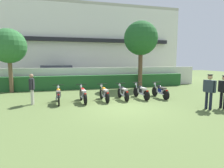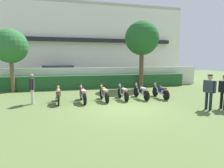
% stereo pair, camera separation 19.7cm
% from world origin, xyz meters
% --- Properties ---
extents(ground, '(60.00, 60.00, 0.00)m').
position_xyz_m(ground, '(0.00, 0.00, 0.00)').
color(ground, '#566B38').
extents(building, '(20.37, 6.50, 8.26)m').
position_xyz_m(building, '(0.00, 14.03, 4.13)').
color(building, white).
rests_on(building, ground).
extents(compound_wall, '(19.35, 0.30, 1.71)m').
position_xyz_m(compound_wall, '(0.00, 7.62, 0.86)').
color(compound_wall, silver).
rests_on(compound_wall, ground).
extents(hedge_row, '(15.48, 0.70, 1.10)m').
position_xyz_m(hedge_row, '(0.00, 6.92, 0.55)').
color(hedge_row, '#235628').
rests_on(hedge_row, ground).
extents(parked_car, '(4.63, 2.36, 1.89)m').
position_xyz_m(parked_car, '(-3.26, 9.33, 0.94)').
color(parked_car, '#9EA3A8').
rests_on(parked_car, ground).
extents(tree_near_inspector, '(2.44, 2.44, 4.57)m').
position_xyz_m(tree_near_inspector, '(-6.50, 6.42, 3.32)').
color(tree_near_inspector, brown).
rests_on(tree_near_inspector, ground).
extents(tree_far_side, '(2.80, 2.80, 5.56)m').
position_xyz_m(tree_far_side, '(3.50, 6.19, 4.11)').
color(tree_far_side, brown).
rests_on(tree_far_side, ground).
extents(motorcycle_in_row_0, '(0.60, 1.89, 0.97)m').
position_xyz_m(motorcycle_in_row_0, '(-3.10, 1.97, 0.45)').
color(motorcycle_in_row_0, black).
rests_on(motorcycle_in_row_0, ground).
extents(motorcycle_in_row_1, '(0.60, 1.93, 0.97)m').
position_xyz_m(motorcycle_in_row_1, '(-1.78, 1.88, 0.45)').
color(motorcycle_in_row_1, black).
rests_on(motorcycle_in_row_1, ground).
extents(motorcycle_in_row_2, '(0.60, 1.83, 0.95)m').
position_xyz_m(motorcycle_in_row_2, '(-0.56, 1.93, 0.44)').
color(motorcycle_in_row_2, black).
rests_on(motorcycle_in_row_2, ground).
extents(motorcycle_in_row_3, '(0.60, 1.79, 0.95)m').
position_xyz_m(motorcycle_in_row_3, '(0.61, 2.00, 0.44)').
color(motorcycle_in_row_3, black).
rests_on(motorcycle_in_row_3, ground).
extents(motorcycle_in_row_4, '(0.60, 1.93, 0.96)m').
position_xyz_m(motorcycle_in_row_4, '(1.78, 2.01, 0.45)').
color(motorcycle_in_row_4, black).
rests_on(motorcycle_in_row_4, ground).
extents(motorcycle_in_row_5, '(0.60, 1.87, 0.95)m').
position_xyz_m(motorcycle_in_row_5, '(3.00, 1.87, 0.45)').
color(motorcycle_in_row_5, black).
rests_on(motorcycle_in_row_5, ground).
extents(inspector_person, '(0.22, 0.66, 1.63)m').
position_xyz_m(inspector_person, '(-4.44, 2.03, 0.96)').
color(inspector_person, beige).
rests_on(inspector_person, ground).
extents(officer_0, '(0.32, 0.65, 1.67)m').
position_xyz_m(officer_0, '(3.88, -1.16, 0.99)').
color(officer_0, black).
rests_on(officer_0, ground).
extents(officer_1, '(0.24, 0.65, 1.61)m').
position_xyz_m(officer_1, '(4.67, -1.21, 0.95)').
color(officer_1, black).
rests_on(officer_1, ground).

